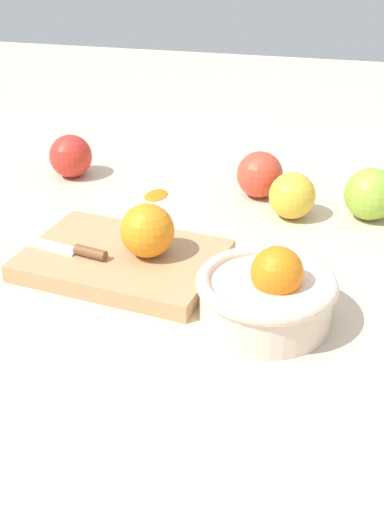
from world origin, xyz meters
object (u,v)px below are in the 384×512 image
Objects in this scene: apple_front_left at (292,196)px; apple_front_left_2 at (260,175)px; knife at (69,249)px; bowl at (267,294)px; orange_on_board at (147,231)px; apple_front_left_3 at (371,194)px; apple_front_right at (71,156)px; cutting_board at (123,260)px.

apple_front_left is 0.95× the size of apple_front_left_2.
bowl is at bearing 166.45° from knife.
orange_on_board reaches higher than apple_front_left_3.
apple_front_left_3 is (-0.50, 0.05, 0.00)m from apple_front_right.
knife is at bearing 39.53° from apple_front_left.
apple_front_right is (0.19, -0.28, 0.03)m from cutting_board.
bowl is at bearing 153.83° from orange_on_board.
apple_front_right is (0.39, -0.36, -0.00)m from bowl.
orange_on_board is at bearing -26.17° from bowl.
bowl is 2.31× the size of orange_on_board.
apple_front_right reaches higher than cutting_board.
bowl reaches higher than apple_front_left_3.
cutting_board is at bearing 36.31° from apple_front_left_3.
bowl reaches higher than cutting_board.
knife is (0.10, 0.02, -0.03)m from orange_on_board.
apple_front_right is at bearing -43.05° from bowl.
knife is (0.07, 0.01, 0.02)m from cutting_board.
bowl is 0.33m from apple_front_left_3.
apple_front_left_2 is (-0.21, -0.29, 0.01)m from knife.
orange_on_board is at bearing 39.14° from apple_front_left_3.
bowl reaches higher than apple_front_left_2.
apple_front_left_3 is at bearing -143.69° from cutting_board.
bowl is 0.19m from orange_on_board.
cutting_board is 3.58× the size of apple_front_left.
bowl is 0.28m from knife.
apple_front_left is 0.09m from apple_front_left_2.
bowl is 2.18× the size of apple_front_left_2.
apple_front_left_3 is (-0.17, 0.04, 0.00)m from apple_front_left_2.
apple_front_left_3 is at bearing -147.37° from knife.
knife is at bearing 9.41° from orange_on_board.
orange_on_board reaches higher than apple_front_left_2.
orange_on_board is 0.94× the size of apple_front_left_2.
cutting_board is (0.20, -0.08, -0.03)m from bowl.
bowl is at bearing 90.22° from apple_front_left.
apple_front_left_2 is at bearing -13.89° from apple_front_left_3.
bowl is 2.22× the size of apple_front_right.
cutting_board is 0.07m from knife.
apple_front_left_3 reaches higher than apple_front_left_2.
bowl is 2.30× the size of apple_front_left.
knife is at bearing 32.63° from apple_front_left_3.
orange_on_board is 0.26m from apple_front_left.
cutting_board is at bearing 5.15° from orange_on_board.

